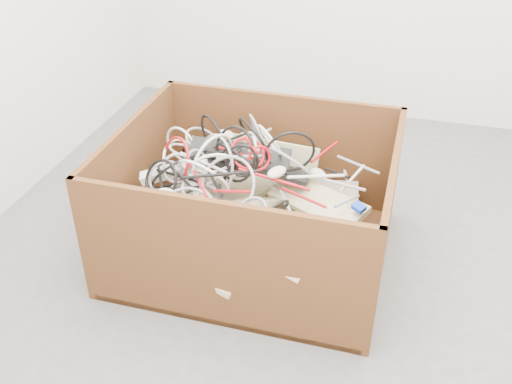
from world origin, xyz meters
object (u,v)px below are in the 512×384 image
(power_strip_right, at_px, (200,197))
(vga_plug, at_px, (359,207))
(power_strip_left, at_px, (174,170))
(cardboard_box, at_px, (251,224))

(power_strip_right, distance_m, vga_plug, 0.62)
(power_strip_left, height_order, vga_plug, power_strip_left)
(cardboard_box, relative_size, power_strip_right, 3.63)
(power_strip_right, relative_size, vga_plug, 6.69)
(cardboard_box, height_order, power_strip_left, cardboard_box)
(power_strip_right, xyz_separation_m, vga_plug, (0.62, 0.04, 0.04))
(cardboard_box, bearing_deg, power_strip_right, -150.04)
(vga_plug, bearing_deg, power_strip_right, -144.65)
(power_strip_right, height_order, vga_plug, vga_plug)
(cardboard_box, bearing_deg, vga_plug, -8.57)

